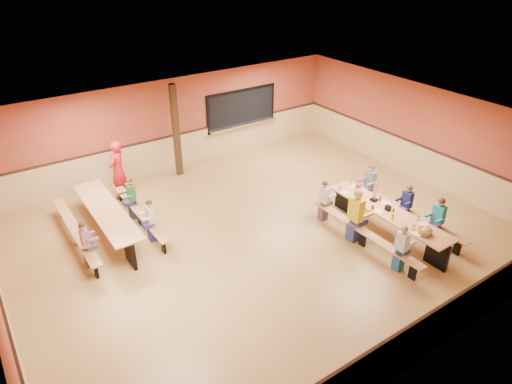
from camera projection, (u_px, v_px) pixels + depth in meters
ground at (261, 234)px, 11.93m from camera, size 12.00×12.00×0.00m
room_envelope at (261, 212)px, 11.60m from camera, size 12.04×10.04×3.02m
kitchen_pass_through at (242, 110)px, 16.08m from camera, size 2.78×0.28×1.38m
structural_post at (176, 131)px, 14.29m from camera, size 0.18×0.18×3.00m
cafeteria_table_main at (387, 218)px, 11.65m from camera, size 1.91×3.70×0.74m
cafeteria_table_second at (107, 217)px, 11.71m from camera, size 1.91×3.70×0.74m
seated_child_white_left at (401, 248)px, 10.40m from camera, size 0.35×0.29×1.18m
seated_adult_yellow at (355, 216)px, 11.39m from camera, size 0.48×0.39×1.44m
seated_child_grey_left at (324, 201)px, 12.30m from camera, size 0.35×0.28×1.16m
seated_child_teal_right at (437, 220)px, 11.37m from camera, size 0.38×0.31×1.24m
seated_child_navy_right at (406, 205)px, 12.09m from camera, size 0.35×0.29×1.17m
seated_child_char_right at (370, 185)px, 13.02m from camera, size 0.39×0.32×1.25m
seated_child_purple_sec at (86, 245)px, 10.53m from camera, size 0.35×0.29×1.17m
seated_child_green_sec at (132, 198)px, 12.37m from camera, size 0.37×0.30×1.21m
seated_child_tan_sec at (151, 221)px, 11.44m from camera, size 0.35×0.28×1.16m
standing_woman at (118, 170)px, 13.25m from camera, size 0.77×0.76×1.79m
punch_pitcher at (358, 187)px, 12.41m from camera, size 0.16×0.16×0.22m
chip_bowl at (425, 231)px, 10.60m from camera, size 0.32×0.32×0.15m
napkin_dispenser at (388, 208)px, 11.55m from camera, size 0.10×0.14×0.13m
condiment_mustard at (392, 216)px, 11.18m from camera, size 0.06×0.06×0.17m
condiment_ketchup at (393, 212)px, 11.35m from camera, size 0.06×0.06×0.17m
table_paddle at (374, 196)px, 11.93m from camera, size 0.16×0.16×0.56m
place_settings at (388, 209)px, 11.52m from camera, size 0.65×3.30×0.11m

